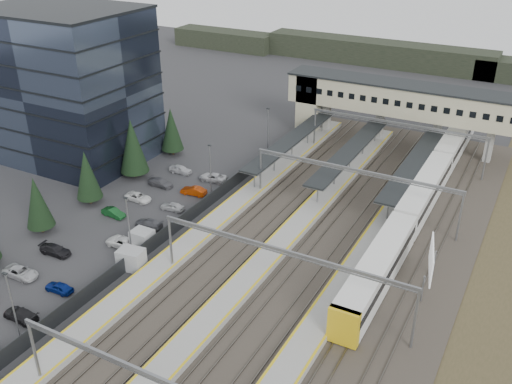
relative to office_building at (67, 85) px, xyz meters
The scene contains 14 objects.
ground 39.86m from the office_building, 18.43° to the right, with size 220.00×220.00×0.00m, color #2B2B2D.
office_building is the anchor object (origin of this frame).
conifer_row 22.40m from the office_building, 48.57° to the right, with size 4.42×49.82×9.50m.
car_park 31.15m from the office_building, 38.37° to the right, with size 10.49×44.67×1.28m.
lampposts 31.00m from the office_building, 21.00° to the right, with size 0.50×53.25×8.07m.
fence 32.32m from the office_building, 13.35° to the right, with size 0.08×90.00×2.00m.
relay_cabin_near 38.44m from the office_building, 36.58° to the right, with size 3.23×2.56×2.46m.
relay_cabin_far 34.85m from the office_building, 32.47° to the right, with size 2.57×2.15×2.34m.
rail_corridor 47.39m from the office_building, ahead, with size 34.00×90.00×0.92m.
canopies 46.29m from the office_building, 19.23° to the left, with size 23.10×30.00×3.28m.
footbridge 53.18m from the office_building, 34.47° to the left, with size 40.40×6.40×11.20m.
gantries 49.23m from the office_building, 10.62° to the right, with size 28.40×62.28×7.17m.
train 57.63m from the office_building, ahead, with size 3.11×65.05×3.92m.
billboard 62.44m from the office_building, ahead, with size 1.61×6.31×5.56m.
Camera 1 is at (32.78, -52.08, 38.48)m, focal length 40.00 mm.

